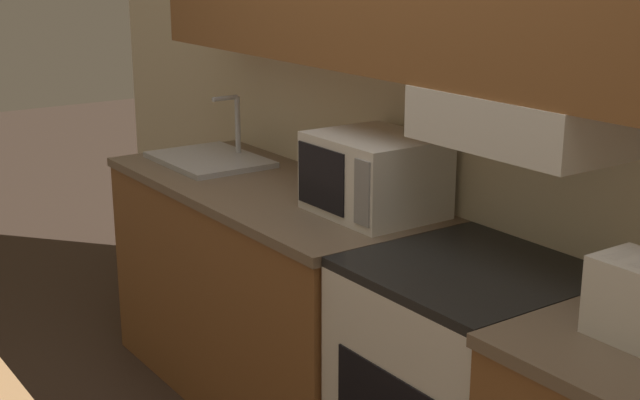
% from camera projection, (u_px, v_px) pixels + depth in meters
% --- Properties ---
extents(wall_back, '(5.34, 0.38, 2.55)m').
position_uv_depth(wall_back, '(438.00, 42.00, 2.94)').
color(wall_back, beige).
rests_on(wall_back, ground_plane).
extents(lower_counter_main, '(1.61, 0.67, 0.90)m').
position_uv_depth(lower_counter_main, '(268.00, 292.00, 3.62)').
color(lower_counter_main, brown).
rests_on(lower_counter_main, ground_plane).
extents(microwave, '(0.43, 0.37, 0.28)m').
position_uv_depth(microwave, '(375.00, 175.00, 3.10)').
color(microwave, white).
rests_on(microwave, lower_counter_main).
extents(sink_basin, '(0.52, 0.39, 0.28)m').
position_uv_depth(sink_basin, '(210.00, 158.00, 3.86)').
color(sink_basin, '#B7BABF').
rests_on(sink_basin, lower_counter_main).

